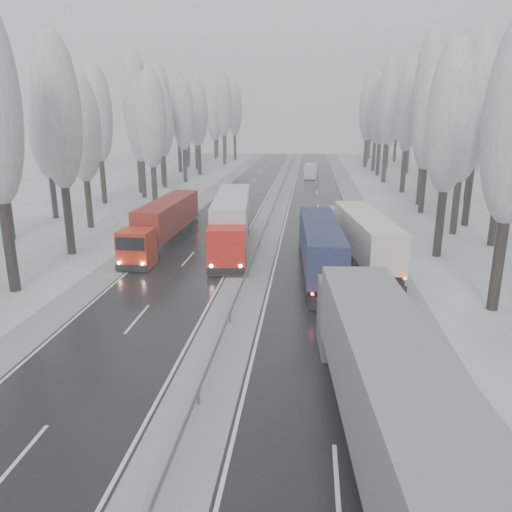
% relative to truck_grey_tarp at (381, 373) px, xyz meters
% --- Properties ---
extents(ground, '(260.00, 260.00, 0.00)m').
position_rel_truck_grey_tarp_xyz_m(ground, '(-6.73, -2.49, -2.64)').
color(ground, white).
rests_on(ground, ground).
extents(carriageway_right, '(7.50, 200.00, 0.03)m').
position_rel_truck_grey_tarp_xyz_m(carriageway_right, '(-1.48, 27.51, -2.63)').
color(carriageway_right, black).
rests_on(carriageway_right, ground).
extents(carriageway_left, '(7.50, 200.00, 0.03)m').
position_rel_truck_grey_tarp_xyz_m(carriageway_left, '(-11.98, 27.51, -2.63)').
color(carriageway_left, black).
rests_on(carriageway_left, ground).
extents(median_slush, '(3.00, 200.00, 0.04)m').
position_rel_truck_grey_tarp_xyz_m(median_slush, '(-6.73, 27.51, -2.62)').
color(median_slush, '#989BA0').
rests_on(median_slush, ground).
extents(shoulder_right, '(2.40, 200.00, 0.04)m').
position_rel_truck_grey_tarp_xyz_m(shoulder_right, '(3.47, 27.51, -2.62)').
color(shoulder_right, '#989BA0').
rests_on(shoulder_right, ground).
extents(shoulder_left, '(2.40, 200.00, 0.04)m').
position_rel_truck_grey_tarp_xyz_m(shoulder_left, '(-16.93, 27.51, -2.62)').
color(shoulder_left, '#989BA0').
rests_on(shoulder_left, ground).
extents(median_guardrail, '(0.12, 200.00, 0.76)m').
position_rel_truck_grey_tarp_xyz_m(median_guardrail, '(-6.73, 27.49, -2.05)').
color(median_guardrail, slate).
rests_on(median_guardrail, ground).
extents(tree_18, '(3.60, 3.60, 16.58)m').
position_rel_truck_grey_tarp_xyz_m(tree_18, '(7.78, 24.54, 8.06)').
color(tree_18, black).
rests_on(tree_18, ground).
extents(tree_19, '(3.60, 3.60, 14.57)m').
position_rel_truck_grey_tarp_xyz_m(tree_19, '(13.29, 28.54, 6.77)').
color(tree_19, black).
rests_on(tree_19, ground).
extents(tree_20, '(3.60, 3.60, 15.71)m').
position_rel_truck_grey_tarp_xyz_m(tree_20, '(11.17, 32.67, 7.50)').
color(tree_20, black).
rests_on(tree_20, ground).
extents(tree_21, '(3.60, 3.60, 18.62)m').
position_rel_truck_grey_tarp_xyz_m(tree_21, '(13.40, 36.67, 9.36)').
color(tree_21, black).
rests_on(tree_21, ground).
extents(tree_22, '(3.60, 3.60, 15.86)m').
position_rel_truck_grey_tarp_xyz_m(tree_22, '(10.29, 43.11, 7.60)').
color(tree_22, black).
rests_on(tree_22, ground).
extents(tree_23, '(3.60, 3.60, 13.55)m').
position_rel_truck_grey_tarp_xyz_m(tree_23, '(16.58, 47.11, 6.12)').
color(tree_23, black).
rests_on(tree_23, ground).
extents(tree_24, '(3.60, 3.60, 20.49)m').
position_rel_truck_grey_tarp_xyz_m(tree_24, '(11.17, 48.53, 10.54)').
color(tree_24, black).
rests_on(tree_24, ground).
extents(tree_25, '(3.60, 3.60, 19.44)m').
position_rel_truck_grey_tarp_xyz_m(tree_25, '(18.08, 52.53, 9.88)').
color(tree_25, black).
rests_on(tree_25, ground).
extents(tree_26, '(3.60, 3.60, 18.78)m').
position_rel_truck_grey_tarp_xyz_m(tree_26, '(10.84, 58.78, 9.46)').
color(tree_26, black).
rests_on(tree_26, ground).
extents(tree_27, '(3.60, 3.60, 17.62)m').
position_rel_truck_grey_tarp_xyz_m(tree_27, '(17.99, 62.78, 8.72)').
color(tree_27, black).
rests_on(tree_27, ground).
extents(tree_28, '(3.60, 3.60, 19.62)m').
position_rel_truck_grey_tarp_xyz_m(tree_28, '(9.61, 69.46, 9.99)').
color(tree_28, black).
rests_on(tree_28, ground).
extents(tree_29, '(3.60, 3.60, 18.11)m').
position_rel_truck_grey_tarp_xyz_m(tree_29, '(16.98, 73.46, 9.03)').
color(tree_29, black).
rests_on(tree_29, ground).
extents(tree_30, '(3.60, 3.60, 17.86)m').
position_rel_truck_grey_tarp_xyz_m(tree_30, '(9.83, 79.21, 8.87)').
color(tree_30, black).
rests_on(tree_30, ground).
extents(tree_31, '(3.60, 3.60, 18.58)m').
position_rel_truck_grey_tarp_xyz_m(tree_31, '(15.75, 83.21, 9.33)').
color(tree_31, black).
rests_on(tree_31, ground).
extents(tree_32, '(3.60, 3.60, 17.33)m').
position_rel_truck_grey_tarp_xyz_m(tree_32, '(9.90, 86.72, 8.54)').
color(tree_32, black).
rests_on(tree_32, ground).
extents(tree_33, '(3.60, 3.60, 14.33)m').
position_rel_truck_grey_tarp_xyz_m(tree_33, '(13.04, 90.72, 6.62)').
color(tree_33, black).
rests_on(tree_33, ground).
extents(tree_34, '(3.60, 3.60, 17.63)m').
position_rel_truck_grey_tarp_xyz_m(tree_34, '(9.00, 93.82, 8.73)').
color(tree_34, black).
rests_on(tree_34, ground).
extents(tree_35, '(3.60, 3.60, 18.25)m').
position_rel_truck_grey_tarp_xyz_m(tree_35, '(18.21, 97.82, 9.12)').
color(tree_35, black).
rests_on(tree_35, ground).
extents(tree_36, '(3.60, 3.60, 20.23)m').
position_rel_truck_grey_tarp_xyz_m(tree_36, '(10.31, 103.67, 10.38)').
color(tree_36, black).
rests_on(tree_36, ground).
extents(tree_37, '(3.60, 3.60, 16.37)m').
position_rel_truck_grey_tarp_xyz_m(tree_37, '(17.29, 107.67, 7.92)').
color(tree_37, black).
rests_on(tree_37, ground).
extents(tree_38, '(3.60, 3.60, 17.97)m').
position_rel_truck_grey_tarp_xyz_m(tree_38, '(12.00, 114.23, 8.94)').
color(tree_38, black).
rests_on(tree_38, ground).
extents(tree_39, '(3.60, 3.60, 16.19)m').
position_rel_truck_grey_tarp_xyz_m(tree_39, '(14.82, 118.23, 7.81)').
color(tree_39, black).
rests_on(tree_39, ground).
extents(tree_58, '(3.60, 3.60, 17.21)m').
position_rel_truck_grey_tarp_xyz_m(tree_58, '(-21.85, 22.07, 8.46)').
color(tree_58, black).
rests_on(tree_58, ground).
extents(tree_60, '(3.60, 3.60, 14.84)m').
position_rel_truck_grey_tarp_xyz_m(tree_60, '(-24.48, 31.71, 6.95)').
color(tree_60, black).
rests_on(tree_60, ground).
extents(tree_61, '(3.60, 3.60, 13.95)m').
position_rel_truck_grey_tarp_xyz_m(tree_61, '(-30.25, 35.71, 6.37)').
color(tree_61, black).
rests_on(tree_61, ground).
extents(tree_62, '(3.60, 3.60, 16.04)m').
position_rel_truck_grey_tarp_xyz_m(tree_62, '(-20.67, 41.23, 7.71)').
color(tree_62, black).
rests_on(tree_62, ground).
extents(tree_63, '(3.60, 3.60, 16.88)m').
position_rel_truck_grey_tarp_xyz_m(tree_63, '(-28.58, 45.23, 8.25)').
color(tree_63, black).
rests_on(tree_63, ground).
extents(tree_64, '(3.60, 3.60, 15.42)m').
position_rel_truck_grey_tarp_xyz_m(tree_64, '(-24.99, 50.22, 7.31)').
color(tree_64, black).
rests_on(tree_64, ground).
extents(tree_65, '(3.60, 3.60, 19.48)m').
position_rel_truck_grey_tarp_xyz_m(tree_65, '(-26.78, 54.22, 9.90)').
color(tree_65, black).
rests_on(tree_65, ground).
extents(tree_66, '(3.60, 3.60, 15.23)m').
position_rel_truck_grey_tarp_xyz_m(tree_66, '(-24.89, 59.85, 7.19)').
color(tree_66, black).
rests_on(tree_66, ground).
extents(tree_67, '(3.60, 3.60, 17.09)m').
position_rel_truck_grey_tarp_xyz_m(tree_67, '(-26.27, 63.85, 8.38)').
color(tree_67, black).
rests_on(tree_67, ground).
extents(tree_68, '(3.60, 3.60, 16.65)m').
position_rel_truck_grey_tarp_xyz_m(tree_68, '(-23.31, 66.62, 8.10)').
color(tree_68, black).
rests_on(tree_68, ground).
extents(tree_69, '(3.60, 3.60, 19.35)m').
position_rel_truck_grey_tarp_xyz_m(tree_69, '(-28.15, 70.62, 9.82)').
color(tree_69, black).
rests_on(tree_69, ground).
extents(tree_70, '(3.60, 3.60, 17.09)m').
position_rel_truck_grey_tarp_xyz_m(tree_70, '(-23.05, 76.70, 8.38)').
color(tree_70, black).
rests_on(tree_70, ground).
extents(tree_71, '(3.60, 3.60, 19.61)m').
position_rel_truck_grey_tarp_xyz_m(tree_71, '(-27.82, 80.70, 9.98)').
color(tree_71, black).
rests_on(tree_71, ground).
extents(tree_72, '(3.60, 3.60, 15.11)m').
position_rel_truck_grey_tarp_xyz_m(tree_72, '(-25.66, 86.04, 7.12)').
color(tree_72, black).
rests_on(tree_72, ground).
extents(tree_73, '(3.60, 3.60, 17.22)m').
position_rel_truck_grey_tarp_xyz_m(tree_73, '(-28.55, 90.04, 8.46)').
color(tree_73, black).
rests_on(tree_73, ground).
extents(tree_74, '(3.60, 3.60, 19.68)m').
position_rel_truck_grey_tarp_xyz_m(tree_74, '(-21.80, 96.83, 10.03)').
color(tree_74, black).
rests_on(tree_74, ground).
extents(tree_75, '(3.60, 3.60, 18.60)m').
position_rel_truck_grey_tarp_xyz_m(tree_75, '(-30.93, 100.83, 9.34)').
color(tree_75, black).
rests_on(tree_75, ground).
extents(tree_76, '(3.60, 3.60, 18.55)m').
position_rel_truck_grey_tarp_xyz_m(tree_76, '(-20.78, 106.23, 9.31)').
color(tree_76, black).
rests_on(tree_76, ground).
extents(tree_77, '(3.60, 3.60, 14.32)m').
position_rel_truck_grey_tarp_xyz_m(tree_77, '(-26.39, 110.23, 6.62)').
color(tree_77, black).
rests_on(tree_77, ground).
extents(tree_78, '(3.60, 3.60, 19.55)m').
position_rel_truck_grey_tarp_xyz_m(tree_78, '(-24.29, 112.82, 9.95)').
color(tree_78, black).
rests_on(tree_78, ground).
extents(tree_79, '(3.60, 3.60, 17.07)m').
position_rel_truck_grey_tarp_xyz_m(tree_79, '(-27.06, 116.82, 8.37)').
color(tree_79, black).
rests_on(tree_79, ground).
extents(truck_grey_tarp, '(4.23, 17.80, 4.53)m').
position_rel_truck_grey_tarp_xyz_m(truck_grey_tarp, '(0.00, 0.00, 0.00)').
color(truck_grey_tarp, '#57565C').
rests_on(truck_grey_tarp, ground).
extents(truck_blue_box, '(3.23, 15.33, 3.91)m').
position_rel_truck_grey_tarp_xyz_m(truck_blue_box, '(-1.77, 18.90, -0.36)').
color(truck_blue_box, '#1C2346').
rests_on(truck_blue_box, ground).
extents(truck_cream_box, '(4.46, 15.50, 3.94)m').
position_rel_truck_grey_tarp_xyz_m(truck_cream_box, '(1.48, 22.01, -0.34)').
color(truck_cream_box, '#9B9689').
rests_on(truck_cream_box, ground).
extents(box_truck_distant, '(2.62, 6.97, 2.55)m').
position_rel_truck_grey_tarp_xyz_m(box_truck_distant, '(-2.28, 73.87, -1.35)').
color(box_truck_distant, '#B3B4BA').
rests_on(box_truck_distant, ground).
extents(truck_red_white, '(4.42, 17.27, 4.39)m').
position_rel_truck_grey_tarp_xyz_m(truck_red_white, '(-9.04, 25.16, -0.08)').
color(truck_red_white, red).
rests_on(truck_red_white, ground).
extents(truck_red_red, '(2.76, 14.90, 3.80)m').
position_rel_truck_grey_tarp_xyz_m(truck_red_red, '(-14.93, 25.45, -0.42)').
color(truck_red_red, '#B31F0A').
rests_on(truck_red_red, ground).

